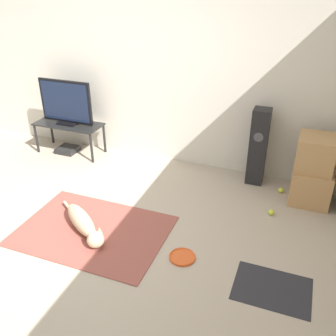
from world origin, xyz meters
TOP-DOWN VIEW (x-y plane):
  - ground_plane at (0.00, 0.00)m, footprint 12.00×12.00m
  - wall_back at (0.00, 2.10)m, footprint 8.00×0.06m
  - area_rug at (0.14, 0.18)m, footprint 1.56×1.11m
  - dog at (0.07, 0.13)m, footprint 0.82×0.61m
  - frisbee at (1.17, 0.13)m, footprint 0.26×0.26m
  - cardboard_box_lower at (2.25, 1.63)m, footprint 0.45×0.46m
  - cardboard_box_upper at (2.23, 1.65)m, footprint 0.41×0.42m
  - floor_speaker at (1.57, 1.85)m, footprint 0.21×0.22m
  - tv_stand at (-1.17, 1.76)m, footprint 1.01×0.42m
  - tv at (-1.17, 1.76)m, footprint 0.82×0.20m
  - tennis_ball_by_boxes at (1.93, 1.70)m, footprint 0.07×0.07m
  - tennis_ball_near_speaker at (1.88, 1.16)m, footprint 0.07×0.07m
  - game_console at (-1.23, 1.74)m, footprint 0.29×0.29m
  - door_mat at (2.03, 0.03)m, footprint 0.67×0.50m

SIDE VIEW (x-z plane):
  - ground_plane at x=0.00m, z-range 0.00..0.00m
  - door_mat at x=2.03m, z-range 0.00..0.01m
  - area_rug at x=0.14m, z-range 0.00..0.01m
  - frisbee at x=1.17m, z-range 0.00..0.03m
  - tennis_ball_by_boxes at x=1.93m, z-range 0.00..0.07m
  - tennis_ball_near_speaker at x=1.88m, z-range 0.00..0.07m
  - game_console at x=-1.23m, z-range 0.00..0.07m
  - dog at x=0.07m, z-range 0.00..0.23m
  - cardboard_box_lower at x=2.25m, z-range 0.00..0.42m
  - tv_stand at x=-1.17m, z-range 0.17..0.63m
  - floor_speaker at x=1.57m, z-range 0.00..1.00m
  - cardboard_box_upper at x=2.23m, z-range 0.42..0.82m
  - tv at x=-1.17m, z-range 0.46..1.10m
  - wall_back at x=0.00m, z-range 0.00..2.55m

